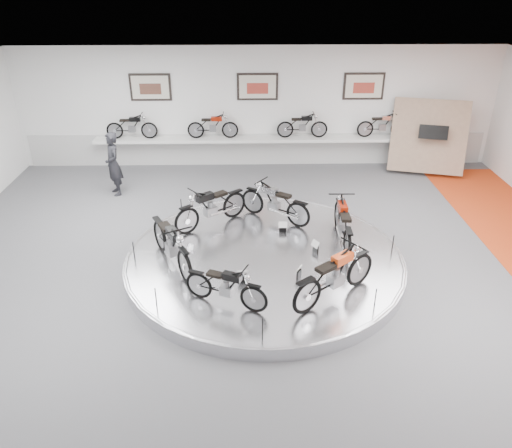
{
  "coord_description": "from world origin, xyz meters",
  "views": [
    {
      "loc": [
        -0.41,
        -9.58,
        6.3
      ],
      "look_at": [
        -0.19,
        0.6,
        0.96
      ],
      "focal_mm": 35.0,
      "sensor_mm": 36.0,
      "label": 1
    }
  ],
  "objects_px": {
    "bike_c": "(211,206)",
    "visitor": "(113,164)",
    "shelf": "(258,139)",
    "bike_a": "(343,222)",
    "display_platform": "(264,261)",
    "bike_b": "(275,202)",
    "bike_e": "(226,286)",
    "bike_f": "(335,275)",
    "bike_d": "(171,243)"
  },
  "relations": [
    {
      "from": "bike_d",
      "to": "bike_e",
      "type": "xyz_separation_m",
      "value": [
        1.23,
        -1.48,
        -0.12
      ]
    },
    {
      "from": "bike_b",
      "to": "visitor",
      "type": "xyz_separation_m",
      "value": [
        -4.71,
        2.46,
        0.15
      ]
    },
    {
      "from": "bike_f",
      "to": "bike_b",
      "type": "bearing_deg",
      "value": 68.44
    },
    {
      "from": "bike_d",
      "to": "bike_f",
      "type": "bearing_deg",
      "value": 40.69
    },
    {
      "from": "display_platform",
      "to": "shelf",
      "type": "relative_size",
      "value": 0.58
    },
    {
      "from": "bike_b",
      "to": "bike_c",
      "type": "xyz_separation_m",
      "value": [
        -1.64,
        -0.27,
        0.02
      ]
    },
    {
      "from": "visitor",
      "to": "bike_d",
      "type": "bearing_deg",
      "value": -1.96
    },
    {
      "from": "display_platform",
      "to": "bike_b",
      "type": "distance_m",
      "value": 1.93
    },
    {
      "from": "shelf",
      "to": "bike_a",
      "type": "xyz_separation_m",
      "value": [
        1.88,
        -5.83,
        -0.16
      ]
    },
    {
      "from": "bike_f",
      "to": "visitor",
      "type": "bearing_deg",
      "value": 96.38
    },
    {
      "from": "bike_b",
      "to": "bike_e",
      "type": "xyz_separation_m",
      "value": [
        -1.16,
        -3.64,
        -0.08
      ]
    },
    {
      "from": "bike_e",
      "to": "bike_f",
      "type": "xyz_separation_m",
      "value": [
        2.15,
        0.17,
        0.11
      ]
    },
    {
      "from": "display_platform",
      "to": "bike_d",
      "type": "distance_m",
      "value": 2.21
    },
    {
      "from": "bike_f",
      "to": "visitor",
      "type": "distance_m",
      "value": 8.23
    },
    {
      "from": "display_platform",
      "to": "visitor",
      "type": "height_order",
      "value": "visitor"
    },
    {
      "from": "bike_e",
      "to": "visitor",
      "type": "xyz_separation_m",
      "value": [
        -3.55,
        6.1,
        0.22
      ]
    },
    {
      "from": "bike_b",
      "to": "bike_f",
      "type": "xyz_separation_m",
      "value": [
        0.99,
        -3.47,
        0.04
      ]
    },
    {
      "from": "display_platform",
      "to": "bike_a",
      "type": "bearing_deg",
      "value": 16.83
    },
    {
      "from": "bike_c",
      "to": "visitor",
      "type": "bearing_deg",
      "value": -79.7
    },
    {
      "from": "bike_e",
      "to": "shelf",
      "type": "bearing_deg",
      "value": 108.38
    },
    {
      "from": "bike_f",
      "to": "bike_e",
      "type": "bearing_deg",
      "value": 147.03
    },
    {
      "from": "bike_a",
      "to": "bike_f",
      "type": "xyz_separation_m",
      "value": [
        -0.56,
        -2.26,
        0.01
      ]
    },
    {
      "from": "shelf",
      "to": "visitor",
      "type": "distance_m",
      "value": 4.88
    },
    {
      "from": "bike_c",
      "to": "visitor",
      "type": "relative_size",
      "value": 0.95
    },
    {
      "from": "shelf",
      "to": "bike_e",
      "type": "xyz_separation_m",
      "value": [
        -0.82,
        -8.26,
        -0.26
      ]
    },
    {
      "from": "bike_e",
      "to": "bike_f",
      "type": "relative_size",
      "value": 0.79
    },
    {
      "from": "bike_f",
      "to": "visitor",
      "type": "height_order",
      "value": "visitor"
    },
    {
      "from": "shelf",
      "to": "bike_d",
      "type": "xyz_separation_m",
      "value": [
        -2.06,
        -6.78,
        -0.14
      ]
    },
    {
      "from": "shelf",
      "to": "bike_c",
      "type": "relative_size",
      "value": 5.99
    },
    {
      "from": "bike_a",
      "to": "bike_d",
      "type": "bearing_deg",
      "value": 104.68
    },
    {
      "from": "visitor",
      "to": "shelf",
      "type": "bearing_deg",
      "value": 87.71
    },
    {
      "from": "display_platform",
      "to": "bike_f",
      "type": "height_order",
      "value": "bike_f"
    },
    {
      "from": "bike_f",
      "to": "bike_a",
      "type": "bearing_deg",
      "value": 38.68
    },
    {
      "from": "display_platform",
      "to": "bike_f",
      "type": "bearing_deg",
      "value": -51.88
    },
    {
      "from": "bike_b",
      "to": "bike_f",
      "type": "bearing_deg",
      "value": 141.26
    },
    {
      "from": "bike_b",
      "to": "display_platform",
      "type": "bearing_deg",
      "value": 114.65
    },
    {
      "from": "bike_c",
      "to": "shelf",
      "type": "bearing_deg",
      "value": -143.02
    },
    {
      "from": "bike_c",
      "to": "bike_d",
      "type": "bearing_deg",
      "value": 30.1
    },
    {
      "from": "bike_c",
      "to": "bike_f",
      "type": "relative_size",
      "value": 0.97
    },
    {
      "from": "display_platform",
      "to": "bike_f",
      "type": "distance_m",
      "value": 2.26
    },
    {
      "from": "bike_a",
      "to": "visitor",
      "type": "bearing_deg",
      "value": 60.74
    },
    {
      "from": "shelf",
      "to": "bike_f",
      "type": "distance_m",
      "value": 8.2
    },
    {
      "from": "visitor",
      "to": "bike_c",
      "type": "bearing_deg",
      "value": 19.84
    },
    {
      "from": "shelf",
      "to": "bike_e",
      "type": "height_order",
      "value": "bike_e"
    },
    {
      "from": "bike_c",
      "to": "bike_b",
      "type": "bearing_deg",
      "value": 151.2
    },
    {
      "from": "bike_b",
      "to": "bike_e",
      "type": "distance_m",
      "value": 3.82
    },
    {
      "from": "shelf",
      "to": "bike_c",
      "type": "bearing_deg",
      "value": -104.91
    },
    {
      "from": "bike_a",
      "to": "bike_f",
      "type": "bearing_deg",
      "value": 167.29
    },
    {
      "from": "shelf",
      "to": "bike_f",
      "type": "relative_size",
      "value": 5.82
    },
    {
      "from": "shelf",
      "to": "bike_e",
      "type": "bearing_deg",
      "value": -95.69
    }
  ]
}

